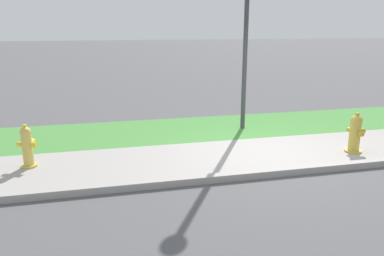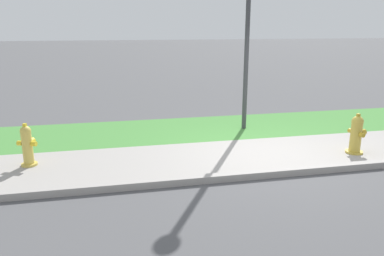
% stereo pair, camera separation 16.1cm
% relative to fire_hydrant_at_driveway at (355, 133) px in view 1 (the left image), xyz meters
% --- Properties ---
extents(ground_plane, '(120.00, 120.00, 0.00)m').
position_rel_fire_hydrant_at_driveway_xyz_m(ground_plane, '(-1.72, 0.31, -0.40)').
color(ground_plane, '#515154').
extents(sidewalk_pavement, '(18.00, 2.03, 0.01)m').
position_rel_fire_hydrant_at_driveway_xyz_m(sidewalk_pavement, '(-1.72, 0.31, -0.39)').
color(sidewalk_pavement, '#9E9993').
rests_on(sidewalk_pavement, ground).
extents(grass_verge, '(18.00, 2.31, 0.01)m').
position_rel_fire_hydrant_at_driveway_xyz_m(grass_verge, '(-1.72, 2.48, -0.39)').
color(grass_verge, '#47893D').
rests_on(grass_verge, ground).
extents(street_curb, '(18.00, 0.16, 0.12)m').
position_rel_fire_hydrant_at_driveway_xyz_m(street_curb, '(-1.72, -0.79, -0.34)').
color(street_curb, '#9E9993').
rests_on(street_curb, ground).
extents(fire_hydrant_at_driveway, '(0.38, 0.41, 0.82)m').
position_rel_fire_hydrant_at_driveway_xyz_m(fire_hydrant_at_driveway, '(0.00, 0.00, 0.00)').
color(fire_hydrant_at_driveway, gold).
rests_on(fire_hydrant_at_driveway, ground).
extents(fire_hydrant_mid_block, '(0.37, 0.34, 0.80)m').
position_rel_fire_hydrant_at_driveway_xyz_m(fire_hydrant_mid_block, '(-6.28, 0.63, -0.01)').
color(fire_hydrant_mid_block, gold).
rests_on(fire_hydrant_mid_block, ground).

